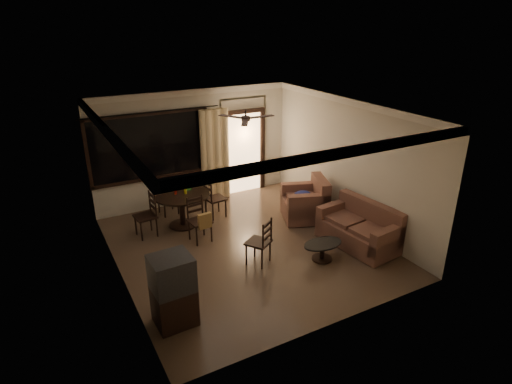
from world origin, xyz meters
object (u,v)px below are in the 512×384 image
dining_chair_west (147,223)px  coffee_table (323,249)px  dining_chair_south (200,228)px  dining_chair_east (215,205)px  tv_cabinet (173,291)px  armchair (307,203)px  dining_table (182,200)px  dining_chair_north (168,203)px  side_chair (259,250)px  sofa (361,229)px

dining_chair_west → coffee_table: 3.74m
dining_chair_south → dining_chair_east: bearing=45.7°
dining_chair_south → tv_cabinet: tv_cabinet is taller
dining_chair_west → armchair: bearing=69.0°
dining_chair_south → armchair: 2.57m
dining_table → tv_cabinet: bearing=-111.7°
dining_chair_west → dining_chair_north: 1.13m
dining_chair_west → side_chair: 2.63m
armchair → dining_chair_west: bearing=-174.2°
side_chair → dining_chair_east: bearing=-125.7°
dining_chair_south → armchair: (2.56, -0.18, 0.09)m
dining_chair_east → dining_chair_south: bearing=135.7°
dining_chair_east → dining_chair_north: size_ratio=1.00×
dining_chair_north → sofa: 4.47m
sofa → side_chair: 2.20m
sofa → armchair: bearing=92.8°
dining_chair_south → sofa: 3.30m
tv_cabinet → armchair: size_ratio=0.94×
tv_cabinet → sofa: (4.12, 0.51, -0.23)m
dining_table → dining_chair_east: (0.83, 0.08, -0.33)m
coffee_table → side_chair: side_chair is taller
dining_table → side_chair: dining_table is taller
sofa → coffee_table: 1.04m
dining_table → side_chair: (0.73, -2.20, -0.33)m
side_chair → dining_chair_south: bearing=-97.6°
dining_table → coffee_table: size_ratio=1.53×
dining_chair_north → coffee_table: 3.95m
dining_chair_north → armchair: bearing=140.9°
sofa → dining_chair_east: bearing=121.3°
sofa → side_chair: (-2.17, 0.37, -0.07)m
dining_chair_east → tv_cabinet: 3.78m
dining_chair_west → sofa: size_ratio=0.55×
dining_chair_south → coffee_table: dining_chair_south is taller
sofa → coffee_table: size_ratio=2.13×
tv_cabinet → sofa: size_ratio=0.67×
dining_chair_north → armchair: (2.73, -1.79, 0.11)m
dining_table → coffee_table: 3.29m
coffee_table → dining_chair_south: bearing=134.3°
tv_cabinet → coffee_table: bearing=5.5°
dining_chair_west → sofa: bearing=50.6°
armchair → coffee_table: armchair is taller
dining_chair_west → armchair: 3.61m
coffee_table → side_chair: bearing=157.3°
dining_chair_west → armchair: size_ratio=0.78×
dining_chair_north → side_chair: 3.07m
tv_cabinet → sofa: bearing=5.1°
dining_chair_east → armchair: armchair is taller
dining_chair_east → armchair: bearing=-127.4°
dining_chair_west → dining_chair_east: 1.67m
dining_table → tv_cabinet: size_ratio=1.08×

